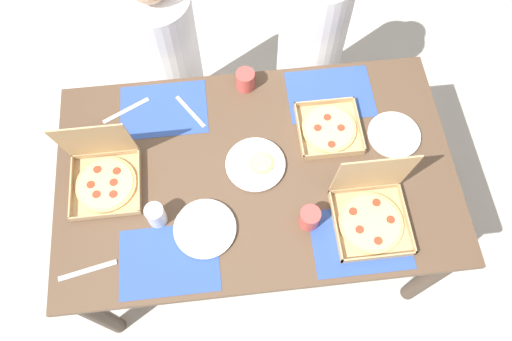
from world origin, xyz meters
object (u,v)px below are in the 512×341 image
at_px(diner_right_seat, 310,49).
at_px(plate_far_left, 255,165).
at_px(pizza_box_center, 371,212).
at_px(pizza_box_corner_right, 329,129).
at_px(plate_near_right, 205,229).
at_px(cup_red, 310,218).
at_px(pizza_box_edge_far, 104,176).
at_px(plate_near_left, 394,135).
at_px(cup_dark, 156,215).
at_px(cup_spare, 245,80).
at_px(diner_left_seat, 169,65).

bearing_deg(diner_right_seat, plate_far_left, -116.43).
distance_m(pizza_box_center, pizza_box_corner_right, 0.40).
height_order(plate_near_right, cup_red, cup_red).
bearing_deg(pizza_box_edge_far, plate_near_right, -33.38).
bearing_deg(plate_near_left, cup_red, -140.97).
height_order(pizza_box_edge_far, pizza_box_corner_right, pizza_box_edge_far).
relative_size(plate_near_right, cup_dark, 2.30).
xyz_separation_m(plate_far_left, plate_near_left, (0.57, 0.07, -0.00)).
height_order(cup_spare, cup_red, cup_red).
height_order(plate_far_left, cup_dark, cup_dark).
xyz_separation_m(pizza_box_center, plate_near_right, (-0.61, 0.02, -0.04)).
bearing_deg(plate_near_left, cup_dark, -165.19).
height_order(pizza_box_center, plate_near_left, pizza_box_center).
relative_size(pizza_box_edge_far, diner_right_seat, 0.25).
distance_m(pizza_box_edge_far, diner_left_seat, 0.80).
xyz_separation_m(pizza_box_edge_far, cup_spare, (0.58, 0.38, -0.00)).
bearing_deg(plate_far_left, cup_red, -55.76).
bearing_deg(cup_spare, cup_red, -74.53).
bearing_deg(pizza_box_center, pizza_box_corner_right, 102.43).
bearing_deg(cup_dark, cup_spare, 55.81).
xyz_separation_m(pizza_box_corner_right, diner_left_seat, (-0.67, 0.58, -0.25)).
bearing_deg(plate_far_left, diner_right_seat, 63.57).
distance_m(plate_near_left, cup_spare, 0.65).
xyz_separation_m(pizza_box_center, cup_red, (-0.23, 0.00, -0.00)).
bearing_deg(plate_near_right, pizza_box_edge_far, 146.62).
distance_m(pizza_box_edge_far, pizza_box_center, 1.01).
relative_size(pizza_box_edge_far, plate_near_right, 1.28).
xyz_separation_m(plate_far_left, diner_left_seat, (-0.35, 0.71, -0.24)).
height_order(cup_red, diner_left_seat, diner_left_seat).
bearing_deg(plate_far_left, cup_dark, -154.60).
distance_m(pizza_box_corner_right, diner_left_seat, 0.92).
bearing_deg(cup_dark, diner_right_seat, 50.42).
xyz_separation_m(pizza_box_center, cup_dark, (-0.79, 0.08, 0.00)).
bearing_deg(cup_red, plate_near_left, 39.03).
bearing_deg(plate_near_right, pizza_box_corner_right, 34.82).
height_order(pizza_box_edge_far, diner_right_seat, diner_right_seat).
height_order(plate_near_right, plate_far_left, plate_far_left).
bearing_deg(cup_spare, plate_near_left, -28.32).
bearing_deg(diner_left_seat, plate_far_left, -63.71).
bearing_deg(pizza_box_edge_far, plate_far_left, -0.02).
bearing_deg(pizza_box_edge_far, diner_right_seat, 37.27).
bearing_deg(pizza_box_corner_right, plate_far_left, -158.08).
xyz_separation_m(pizza_box_center, pizza_box_corner_right, (-0.08, 0.39, -0.04)).
xyz_separation_m(plate_near_left, cup_spare, (-0.58, 0.31, 0.04)).
height_order(pizza_box_center, pizza_box_corner_right, pizza_box_center).
relative_size(cup_spare, diner_right_seat, 0.07).
xyz_separation_m(pizza_box_center, plate_far_left, (-0.40, 0.26, -0.04)).
relative_size(pizza_box_center, plate_near_left, 1.45).
distance_m(pizza_box_center, plate_near_left, 0.37).
xyz_separation_m(pizza_box_corner_right, plate_far_left, (-0.32, -0.13, -0.00)).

